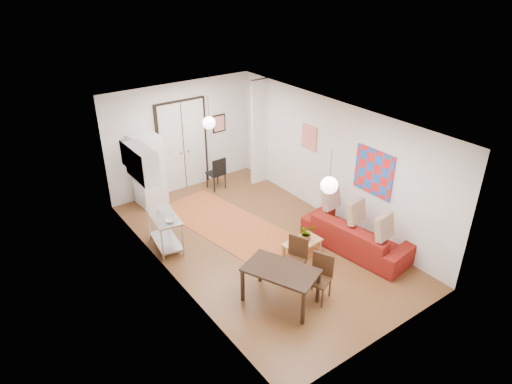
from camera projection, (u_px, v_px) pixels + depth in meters
floor at (259, 243)px, 10.19m from camera, size 7.00×7.00×0.00m
ceiling at (260, 118)px, 8.86m from camera, size 4.20×7.00×0.02m
wall_back at (182, 137)px, 12.05m from camera, size 4.20×0.02×2.90m
wall_front at (394, 267)px, 7.00m from camera, size 4.20×0.02×2.90m
wall_left at (168, 214)px, 8.44m from camera, size 0.02×7.00×2.90m
wall_right at (332, 161)px, 10.61m from camera, size 0.02×7.00×2.90m
double_doors at (183, 146)px, 12.13m from camera, size 1.44×0.06×2.50m
stub_partition at (259, 133)px, 12.32m from camera, size 0.50×0.10×2.90m
wall_cabinet at (142, 163)px, 9.40m from camera, size 0.35×1.00×0.70m
painting_popart at (374, 172)px, 9.61m from camera, size 0.05×1.00×1.00m
painting_abstract at (309, 138)px, 11.02m from camera, size 0.05×0.50×0.60m
poster_back at (219, 123)px, 12.55m from camera, size 0.40×0.03×0.50m
print_left at (125, 155)px, 9.66m from camera, size 0.03×0.44×0.54m
pendant_back at (209, 123)px, 10.60m from camera, size 0.30×0.30×0.80m
pendant_front at (329, 185)px, 7.72m from camera, size 0.30×0.30×0.80m
kilim_rug at (234, 228)px, 10.75m from camera, size 2.20×4.25×0.01m
sofa at (357, 235)px, 9.82m from camera, size 1.26×2.50×0.70m
coffee_table at (302, 244)px, 9.60m from camera, size 0.86×0.53×0.37m
potted_plant at (306, 233)px, 9.55m from camera, size 0.31×0.35×0.36m
kitchen_counter at (165, 228)px, 9.82m from camera, size 0.66×1.10×0.80m
bowl at (170, 221)px, 9.45m from camera, size 0.25×0.25×0.05m
soap_bottle at (158, 208)px, 9.82m from camera, size 0.10×0.10×0.17m
fridge at (148, 170)px, 11.44m from camera, size 0.70×0.70×1.83m
dining_table at (281, 273)px, 8.18m from camera, size 1.22×1.50×0.72m
dining_chair_near at (291, 256)px, 8.87m from camera, size 0.56×0.67×0.90m
dining_chair_far at (315, 274)px, 8.36m from camera, size 0.56×0.67×0.90m
black_side_chair at (214, 169)px, 12.42m from camera, size 0.44×0.44×0.92m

